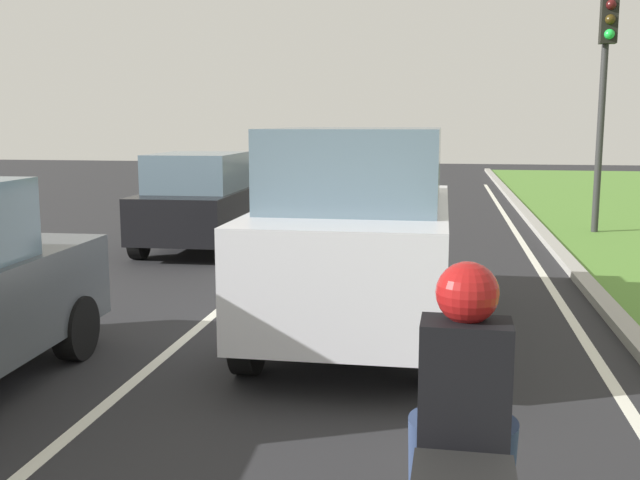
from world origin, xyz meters
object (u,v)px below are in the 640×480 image
(rider_person, at_px, (464,382))
(traffic_light_near_right, at_px, (605,70))
(car_suv_ahead, at_px, (360,230))
(car_hatchback_far, at_px, (201,202))

(rider_person, height_order, traffic_light_near_right, traffic_light_near_right)
(rider_person, bearing_deg, car_suv_ahead, 103.00)
(car_suv_ahead, xyz_separation_m, rider_person, (1.01, -4.74, 0.02))
(car_hatchback_far, distance_m, traffic_light_near_right, 8.49)
(car_suv_ahead, xyz_separation_m, traffic_light_near_right, (4.05, 8.00, 2.21))
(car_suv_ahead, height_order, traffic_light_near_right, traffic_light_near_right)
(car_suv_ahead, xyz_separation_m, car_hatchback_far, (-3.53, 5.10, -0.28))
(car_hatchback_far, height_order, rider_person, car_hatchback_far)
(car_suv_ahead, distance_m, car_hatchback_far, 6.21)
(car_hatchback_far, xyz_separation_m, rider_person, (4.54, -9.84, 0.31))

